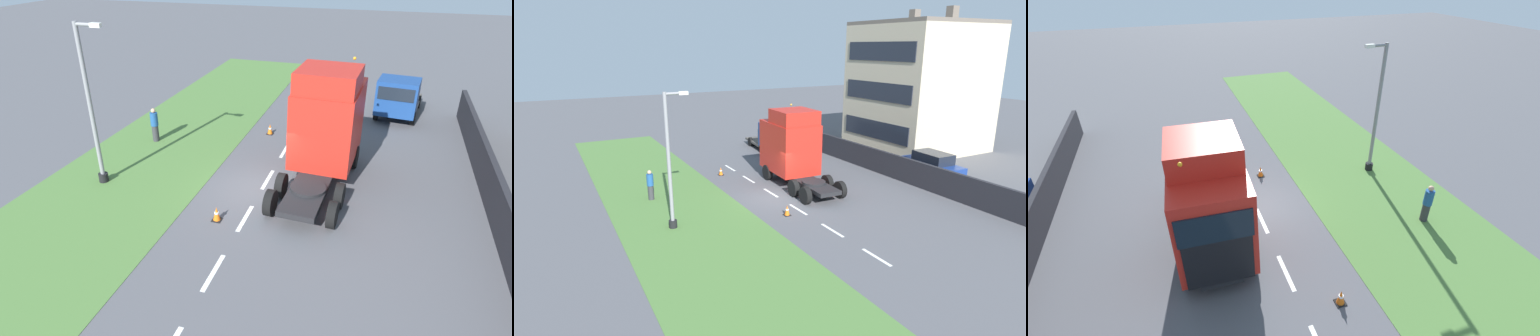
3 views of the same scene
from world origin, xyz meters
The scene contains 9 objects.
ground_plane centered at (0.00, 0.00, 0.00)m, with size 120.00×120.00×0.00m, color #515156.
grass_verge centered at (-6.00, 0.00, 0.01)m, with size 7.00×44.00×0.01m.
lane_markings centered at (0.00, -0.70, 0.00)m, with size 0.16×17.80×0.00m.
boundary_wall centered at (9.00, 0.00, 0.83)m, with size 0.25×24.00×1.67m.
lorry_cab centered at (2.25, 2.21, 2.47)m, with size 3.05×7.28×5.06m.
lamp_post centered at (-6.81, -1.39, 3.04)m, with size 1.33×0.41×6.79m.
pedestrian centered at (-6.84, 3.25, 0.90)m, with size 0.39×0.39×1.82m.
traffic_cone_lead centered at (-0.98, -2.73, 0.28)m, with size 0.36×0.36×0.58m.
traffic_cone_trailing centered at (-1.29, 5.95, 0.28)m, with size 0.36×0.36×0.58m.
Camera 3 is at (3.03, 12.49, 9.87)m, focal length 24.00 mm.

